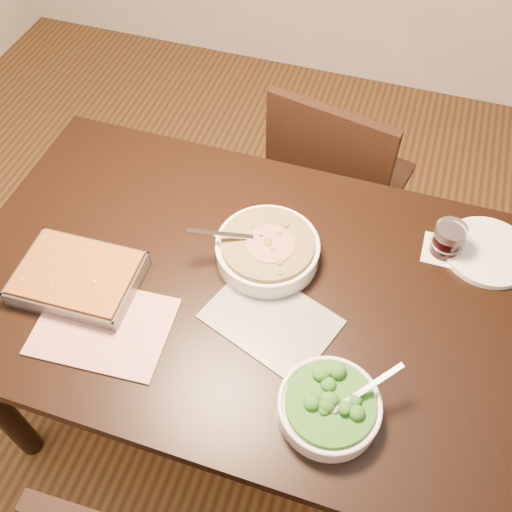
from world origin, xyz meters
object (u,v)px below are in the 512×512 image
at_px(broccoli_bowl, 329,406).
at_px(dinner_plate, 487,252).
at_px(table, 235,301).
at_px(chair_far, 334,183).
at_px(wine_tumbler, 448,239).
at_px(baking_dish, 78,277).
at_px(stew_bowl, 267,249).

xyz_separation_m(broccoli_bowl, dinner_plate, (0.29, 0.55, -0.02)).
bearing_deg(table, chair_far, 78.81).
height_order(broccoli_bowl, chair_far, chair_far).
relative_size(table, wine_tumbler, 15.44).
distance_m(broccoli_bowl, baking_dish, 0.68).
distance_m(stew_bowl, chair_far, 0.64).
bearing_deg(wine_tumbler, chair_far, 131.35).
relative_size(wine_tumbler, chair_far, 0.10).
bearing_deg(broccoli_bowl, table, 139.48).
distance_m(broccoli_bowl, dinner_plate, 0.62).
relative_size(dinner_plate, chair_far, 0.26).
height_order(broccoli_bowl, dinner_plate, broccoli_bowl).
xyz_separation_m(wine_tumbler, chair_far, (-0.36, 0.41, -0.30)).
xyz_separation_m(stew_bowl, dinner_plate, (0.54, 0.19, -0.03)).
height_order(broccoli_bowl, baking_dish, broccoli_bowl).
distance_m(stew_bowl, baking_dish, 0.48).
height_order(stew_bowl, baking_dish, stew_bowl).
distance_m(broccoli_bowl, chair_far, 0.99).
height_order(table, baking_dish, baking_dish).
xyz_separation_m(baking_dish, wine_tumbler, (0.85, 0.39, 0.02)).
bearing_deg(dinner_plate, wine_tumbler, -166.25).
relative_size(baking_dish, chair_far, 0.34).
relative_size(baking_dish, wine_tumbler, 3.35).
xyz_separation_m(baking_dish, dinner_plate, (0.96, 0.41, -0.02)).
bearing_deg(wine_tumbler, table, -152.13).
bearing_deg(broccoli_bowl, chair_far, 100.65).
height_order(baking_dish, chair_far, chair_far).
bearing_deg(stew_bowl, baking_dish, -152.31).
bearing_deg(broccoli_bowl, stew_bowl, 124.76).
height_order(table, wine_tumbler, wine_tumbler).
relative_size(table, dinner_plate, 6.09).
xyz_separation_m(table, broccoli_bowl, (0.31, -0.26, 0.13)).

